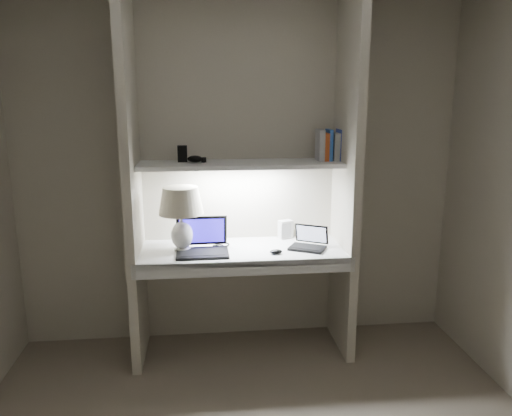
{
  "coord_description": "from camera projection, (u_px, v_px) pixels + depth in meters",
  "views": [
    {
      "loc": [
        -0.26,
        -2.1,
        1.83
      ],
      "look_at": [
        0.08,
        1.05,
        1.1
      ],
      "focal_mm": 35.0,
      "sensor_mm": 36.0,
      "label": 1
    }
  ],
  "objects": [
    {
      "name": "shelf",
      "position": [
        241.0,
        164.0,
        3.45
      ],
      "size": [
        1.4,
        0.36,
        0.03
      ],
      "primitive_type": "cube",
      "color": "silver",
      "rests_on": "back_wall"
    },
    {
      "name": "laptop_main",
      "position": [
        202.0,
        244.0,
        3.4
      ],
      "size": [
        0.35,
        0.31,
        0.24
      ],
      "rotation": [
        0.0,
        0.0,
        0.01
      ],
      "color": "black",
      "rests_on": "desk"
    },
    {
      "name": "shelf_gadget",
      "position": [
        195.0,
        159.0,
        3.43
      ],
      "size": [
        0.13,
        0.11,
        0.05
      ],
      "primitive_type": "ellipsoid",
      "rotation": [
        0.0,
        0.0,
        -0.4
      ],
      "color": "black",
      "rests_on": "shelf"
    },
    {
      "name": "table_lamp",
      "position": [
        181.0,
        208.0,
        3.37
      ],
      "size": [
        0.3,
        0.3,
        0.45
      ],
      "color": "white",
      "rests_on": "desk"
    },
    {
      "name": "shelf_box",
      "position": [
        182.0,
        154.0,
        3.45
      ],
      "size": [
        0.07,
        0.05,
        0.11
      ],
      "primitive_type": "cube",
      "rotation": [
        0.0,
        0.0,
        0.02
      ],
      "color": "black",
      "rests_on": "shelf"
    },
    {
      "name": "speaker",
      "position": [
        286.0,
        229.0,
        3.73
      ],
      "size": [
        0.12,
        0.1,
        0.14
      ],
      "primitive_type": "cube",
      "rotation": [
        0.0,
        0.0,
        0.37
      ],
      "color": "silver",
      "rests_on": "desk"
    },
    {
      "name": "desk_apron",
      "position": [
        245.0,
        268.0,
        3.25
      ],
      "size": [
        1.46,
        0.03,
        0.1
      ],
      "primitive_type": "cube",
      "color": "silver",
      "rests_on": "desk"
    },
    {
      "name": "alcove_panel_left",
      "position": [
        132.0,
        183.0,
        3.3
      ],
      "size": [
        0.06,
        0.55,
        2.5
      ],
      "primitive_type": "cube",
      "color": "beige",
      "rests_on": "floor"
    },
    {
      "name": "desk",
      "position": [
        242.0,
        251.0,
        3.49
      ],
      "size": [
        1.4,
        0.55,
        0.04
      ],
      "primitive_type": "cube",
      "color": "white",
      "rests_on": "alcove_panel_left"
    },
    {
      "name": "back_wall",
      "position": [
        239.0,
        175.0,
        3.65
      ],
      "size": [
        3.2,
        0.01,
        2.5
      ],
      "primitive_type": "cube",
      "color": "beige",
      "rests_on": "floor"
    },
    {
      "name": "mouse",
      "position": [
        276.0,
        252.0,
        3.37
      ],
      "size": [
        0.09,
        0.06,
        0.03
      ],
      "primitive_type": "ellipsoid",
      "rotation": [
        0.0,
        0.0,
        0.1
      ],
      "color": "black",
      "rests_on": "desk"
    },
    {
      "name": "sticky_note",
      "position": [
        181.0,
        252.0,
        3.41
      ],
      "size": [
        0.07,
        0.07,
        0.0
      ],
      "primitive_type": "cube",
      "rotation": [
        0.0,
        0.0,
        0.1
      ],
      "color": "yellow",
      "rests_on": "desk"
    },
    {
      "name": "strip_light",
      "position": [
        241.0,
        168.0,
        3.45
      ],
      "size": [
        0.6,
        0.04,
        0.02
      ],
      "primitive_type": "cube",
      "color": "white",
      "rests_on": "shelf"
    },
    {
      "name": "book_row",
      "position": [
        331.0,
        146.0,
        3.52
      ],
      "size": [
        0.21,
        0.15,
        0.22
      ],
      "color": "silver",
      "rests_on": "shelf"
    },
    {
      "name": "alcove_panel_right",
      "position": [
        347.0,
        179.0,
        3.46
      ],
      "size": [
        0.06,
        0.55,
        2.5
      ],
      "primitive_type": "cube",
      "color": "beige",
      "rests_on": "floor"
    },
    {
      "name": "cable_coil",
      "position": [
        222.0,
        245.0,
        3.56
      ],
      "size": [
        0.11,
        0.11,
        0.01
      ],
      "primitive_type": "torus",
      "rotation": [
        0.0,
        0.0,
        0.14
      ],
      "color": "black",
      "rests_on": "desk"
    },
    {
      "name": "laptop_netbook",
      "position": [
        309.0,
        243.0,
        3.49
      ],
      "size": [
        0.31,
        0.3,
        0.16
      ],
      "rotation": [
        0.0,
        0.0,
        -0.5
      ],
      "color": "black",
      "rests_on": "desk"
    }
  ]
}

